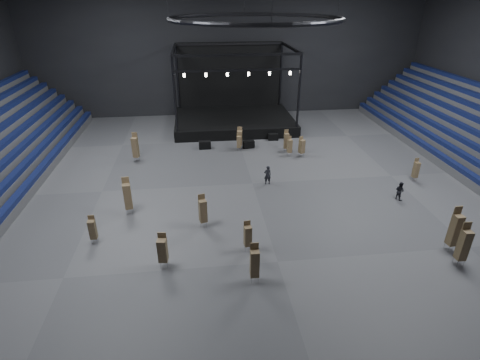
{
  "coord_description": "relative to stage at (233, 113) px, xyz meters",
  "views": [
    {
      "loc": [
        -4.38,
        -28.16,
        14.62
      ],
      "look_at": [
        -1.31,
        -2.0,
        1.4
      ],
      "focal_mm": 28.0,
      "sensor_mm": 36.0,
      "label": 1
    }
  ],
  "objects": [
    {
      "name": "floor",
      "position": [
        -0.0,
        -16.24,
        -1.45
      ],
      "size": [
        50.0,
        50.0,
        0.0
      ],
      "primitive_type": "plane",
      "color": "#4A4A4C",
      "rests_on": "ground"
    },
    {
      "name": "wall_back",
      "position": [
        -0.0,
        4.76,
        7.55
      ],
      "size": [
        50.0,
        0.2,
        18.0
      ],
      "primitive_type": "cube",
      "color": "black",
      "rests_on": "ground"
    },
    {
      "name": "wall_front",
      "position": [
        -0.0,
        -37.24,
        7.55
      ],
      "size": [
        50.0,
        0.2,
        18.0
      ],
      "primitive_type": "cube",
      "color": "black",
      "rests_on": "ground"
    },
    {
      "name": "stage",
      "position": [
        0.0,
        0.0,
        0.0
      ],
      "size": [
        14.0,
        10.0,
        9.2
      ],
      "color": "black",
      "rests_on": "floor"
    },
    {
      "name": "truss_ring",
      "position": [
        -0.0,
        -16.24,
        11.55
      ],
      "size": [
        12.3,
        12.3,
        5.15
      ],
      "color": "black",
      "rests_on": "ceiling"
    },
    {
      "name": "flight_case_left",
      "position": [
        -3.76,
        -7.75,
        -1.04
      ],
      "size": [
        1.25,
        0.66,
        0.82
      ],
      "primitive_type": "cube",
      "rotation": [
        0.0,
        0.0,
        0.04
      ],
      "color": "black",
      "rests_on": "floor"
    },
    {
      "name": "flight_case_mid",
      "position": [
        0.8,
        -8.05,
        -1.06
      ],
      "size": [
        1.26,
        0.77,
        0.78
      ],
      "primitive_type": "cube",
      "rotation": [
        0.0,
        0.0,
        0.17
      ],
      "color": "black",
      "rests_on": "floor"
    },
    {
      "name": "flight_case_right",
      "position": [
        3.82,
        -6.07,
        -1.08
      ],
      "size": [
        1.11,
        0.58,
        0.73
      ],
      "primitive_type": "cube",
      "rotation": [
        0.0,
        0.0,
        -0.03
      ],
      "color": "black",
      "rests_on": "floor"
    },
    {
      "name": "chair_stack_0",
      "position": [
        10.7,
        -28.22,
        0.02
      ],
      "size": [
        0.54,
        0.54,
        2.89
      ],
      "rotation": [
        0.0,
        0.0,
        -0.04
      ],
      "color": "silver",
      "rests_on": "floor"
    },
    {
      "name": "chair_stack_1",
      "position": [
        -9.71,
        -19.94,
        0.03
      ],
      "size": [
        0.63,
        0.63,
        2.89
      ],
      "rotation": [
        0.0,
        0.0,
        0.17
      ],
      "color": "silver",
      "rests_on": "floor"
    },
    {
      "name": "chair_stack_2",
      "position": [
        -1.66,
        -25.34,
        -0.36
      ],
      "size": [
        0.5,
        0.5,
        2.08
      ],
      "rotation": [
        0.0,
        0.0,
        0.13
      ],
      "color": "silver",
      "rests_on": "floor"
    },
    {
      "name": "chair_stack_3",
      "position": [
        -4.35,
        -22.31,
        -0.17
      ],
      "size": [
        0.61,
        0.61,
        2.46
      ],
      "rotation": [
        0.0,
        0.0,
        0.26
      ],
      "color": "silver",
      "rests_on": "floor"
    },
    {
      "name": "chair_stack_4",
      "position": [
        11.05,
        -26.84,
        0.11
      ],
      "size": [
        0.57,
        0.57,
        3.09
      ],
      "rotation": [
        0.0,
        0.0,
        0.06
      ],
      "color": "silver",
      "rests_on": "floor"
    },
    {
      "name": "chair_stack_5",
      "position": [
        5.68,
        -10.97,
        -0.34
      ],
      "size": [
        0.63,
        0.63,
        2.07
      ],
      "rotation": [
        0.0,
        0.0,
        0.4
      ],
      "color": "silver",
      "rests_on": "floor"
    },
    {
      "name": "chair_stack_6",
      "position": [
        -1.67,
        -28.22,
        -0.16
      ],
      "size": [
        0.49,
        0.49,
        2.5
      ],
      "rotation": [
        0.0,
        0.0,
        -0.01
      ],
      "color": "silver",
      "rests_on": "floor"
    },
    {
      "name": "chair_stack_7",
      "position": [
        -0.3,
        -8.71,
        -0.45
      ],
      "size": [
        0.49,
        0.49,
        1.85
      ],
      "rotation": [
        0.0,
        0.0,
        -0.13
      ],
      "color": "silver",
      "rests_on": "floor"
    },
    {
      "name": "chair_stack_8",
      "position": [
        14.0,
        -17.33,
        -0.38
      ],
      "size": [
        0.45,
        0.45,
        2.07
      ],
      "rotation": [
        0.0,
        0.0,
        0.1
      ],
      "color": "silver",
      "rests_on": "floor"
    },
    {
      "name": "chair_stack_9",
      "position": [
        4.55,
        -10.58,
        -0.4
      ],
      "size": [
        0.49,
        0.49,
        2.0
      ],
      "rotation": [
        0.0,
        0.0,
        0.16
      ],
      "color": "silver",
      "rests_on": "floor"
    },
    {
      "name": "chair_stack_10",
      "position": [
        -6.81,
        -26.34,
        -0.23
      ],
      "size": [
        0.59,
        0.59,
        2.28
      ],
      "rotation": [
        0.0,
        0.0,
        -0.12
      ],
      "color": "silver",
      "rests_on": "floor"
    },
    {
      "name": "chair_stack_11",
      "position": [
        4.46,
        -9.54,
        -0.25
      ],
      "size": [
        0.48,
        0.48,
        2.33
      ],
      "rotation": [
        0.0,
        0.0,
        0.07
      ],
      "color": "silver",
      "rests_on": "floor"
    },
    {
      "name": "chair_stack_12",
      "position": [
        -0.17,
        -8.22,
        -0.21
      ],
      "size": [
        0.59,
        0.59,
        2.35
      ],
      "rotation": [
        0.0,
        0.0,
        -0.16
      ],
      "color": "silver",
      "rests_on": "floor"
    },
    {
      "name": "chair_stack_13",
      "position": [
        -11.46,
        -23.39,
        -0.4
      ],
      "size": [
        0.43,
        0.43,
        1.98
      ],
      "rotation": [
        0.0,
        0.0,
        -0.01
      ],
      "color": "silver",
      "rests_on": "floor"
    },
    {
      "name": "chair_stack_14",
      "position": [
        -10.42,
        -10.21,
        0.02
      ],
      "size": [
        0.63,
        0.63,
        2.86
      ],
      "rotation": [
        0.0,
        0.0,
        -0.17
      ],
      "color": "silver",
      "rests_on": "floor"
    },
    {
      "name": "man_center",
      "position": [
        1.25,
        -16.46,
        -0.61
      ],
      "size": [
        0.64,
        0.44,
        1.67
      ],
      "primitive_type": "imported",
      "rotation": [
        0.0,
        0.0,
        3.21
      ],
      "color": "black",
      "rests_on": "floor"
    },
    {
      "name": "crew_member",
      "position": [
        11.06,
        -20.26,
        -0.71
      ],
      "size": [
        0.79,
        0.88,
        1.48
      ],
      "primitive_type": "imported",
      "rotation": [
        0.0,
        0.0,
        1.95
      ],
      "color": "black",
      "rests_on": "floor"
    }
  ]
}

